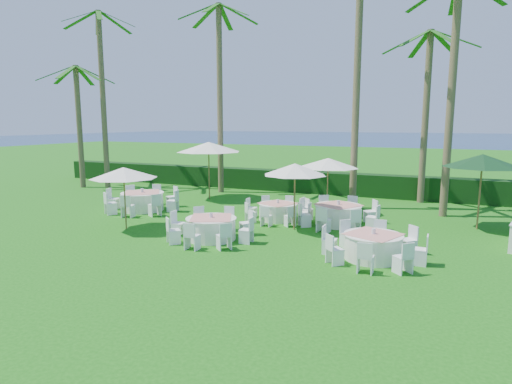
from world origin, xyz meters
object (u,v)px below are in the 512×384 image
umbrella_b (295,169)px  umbrella_c (209,147)px  banquet_table_d (143,201)px  umbrella_green (482,161)px  umbrella_a (124,173)px  banquet_table_b (211,228)px  banquet_table_c (373,246)px  banquet_table_f (338,214)px  banquet_table_e (278,211)px  umbrella_d (328,163)px

umbrella_b → umbrella_c: size_ratio=0.74×
banquet_table_d → umbrella_green: (13.75, 2.17, 2.13)m
umbrella_a → umbrella_b: umbrella_b is taller
banquet_table_d → banquet_table_b: bearing=-29.9°
banquet_table_c → umbrella_c: (-9.41, 6.92, 2.32)m
banquet_table_d → banquet_table_f: 8.83m
banquet_table_f → umbrella_a: size_ratio=1.30×
banquet_table_e → umbrella_c: size_ratio=0.82×
banquet_table_d → umbrella_d: 8.52m
banquet_table_e → banquet_table_f: 2.47m
umbrella_d → banquet_table_b: bearing=-113.9°
umbrella_a → umbrella_b: size_ratio=0.99×
umbrella_b → umbrella_green: bearing=23.9°
banquet_table_d → umbrella_c: umbrella_c is taller
banquet_table_d → umbrella_c: (1.27, 3.89, 2.27)m
umbrella_c → banquet_table_e: bearing=-32.6°
banquet_table_b → umbrella_a: umbrella_a is taller
banquet_table_e → umbrella_d: bearing=54.5°
umbrella_a → umbrella_green: bearing=23.4°
umbrella_b → banquet_table_c: bearing=-36.8°
banquet_table_f → umbrella_c: size_ratio=0.95×
banquet_table_b → banquet_table_d: bearing=150.1°
banquet_table_b → banquet_table_c: banquet_table_b is taller
banquet_table_b → umbrella_c: size_ratio=0.90×
umbrella_b → umbrella_d: umbrella_b is taller
umbrella_b → banquet_table_e: bearing=131.6°
banquet_table_f → banquet_table_d: bearing=-174.9°
banquet_table_e → umbrella_c: (-5.06, 3.23, 2.35)m
banquet_table_b → umbrella_d: umbrella_d is taller
banquet_table_f → umbrella_d: bearing=115.2°
umbrella_green → banquet_table_b: bearing=-148.5°
banquet_table_e → banquet_table_f: bearing=3.1°
banquet_table_b → banquet_table_e: banquet_table_b is taller
banquet_table_d → umbrella_c: 4.68m
banquet_table_b → umbrella_b: umbrella_b is taller
banquet_table_c → umbrella_b: size_ratio=1.20×
banquet_table_c → umbrella_b: bearing=143.2°
umbrella_b → umbrella_d: 3.43m
banquet_table_c → banquet_table_f: banquet_table_f is taller
banquet_table_f → umbrella_d: 2.85m
banquet_table_e → umbrella_c: 6.44m
banquet_table_b → umbrella_a: size_ratio=1.23×
banquet_table_d → umbrella_a: (1.64, -3.07, 1.69)m
banquet_table_e → umbrella_b: size_ratio=1.11×
umbrella_d → umbrella_green: (5.90, -0.62, 0.35)m
banquet_table_b → umbrella_c: umbrella_c is taller
banquet_table_b → umbrella_a: 4.02m
umbrella_a → umbrella_d: 8.54m
umbrella_a → banquet_table_c: bearing=0.3°
banquet_table_c → banquet_table_d: bearing=164.2°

